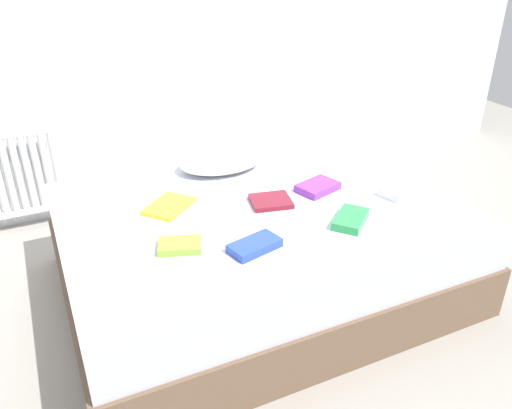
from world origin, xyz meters
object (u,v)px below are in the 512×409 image
at_px(textbook_lime, 180,245).
at_px(textbook_purple, 318,187).
at_px(textbook_maroon, 271,201).
at_px(textbook_white, 397,191).
at_px(textbook_green, 351,219).
at_px(radiator, 23,173).
at_px(textbook_yellow, 169,206).
at_px(pillow, 221,160).
at_px(textbook_blue, 255,246).
at_px(bed, 260,247).

relative_size(textbook_lime, textbook_purple, 0.86).
bearing_deg(textbook_maroon, textbook_white, -4.91).
relative_size(textbook_white, textbook_green, 0.78).
relative_size(textbook_white, textbook_maroon, 0.86).
xyz_separation_m(radiator, textbook_white, (1.79, -1.40, 0.13)).
bearing_deg(textbook_yellow, textbook_purple, -50.79).
relative_size(radiator, textbook_yellow, 2.27).
bearing_deg(pillow, textbook_purple, -53.34).
relative_size(textbook_maroon, textbook_purple, 0.92).
xyz_separation_m(pillow, textbook_green, (0.32, -0.86, -0.03)).
distance_m(pillow, textbook_green, 0.92).
xyz_separation_m(pillow, textbook_yellow, (-0.42, -0.35, -0.04)).
xyz_separation_m(textbook_green, textbook_lime, (-0.81, 0.13, -0.01)).
bearing_deg(textbook_purple, textbook_blue, -162.28).
xyz_separation_m(bed, textbook_blue, (-0.20, -0.37, 0.27)).
bearing_deg(textbook_white, textbook_yellow, 144.00).
bearing_deg(radiator, textbook_white, -37.98).
distance_m(pillow, textbook_white, 1.01).
distance_m(bed, textbook_maroon, 0.27).
xyz_separation_m(textbook_white, textbook_blue, (-0.91, -0.17, -0.00)).
distance_m(pillow, textbook_maroon, 0.53).
bearing_deg(textbook_blue, bed, 47.25).
height_order(textbook_yellow, textbook_maroon, textbook_maroon).
distance_m(pillow, textbook_yellow, 0.55).
distance_m(textbook_green, textbook_yellow, 0.90).
bearing_deg(textbook_blue, radiator, 105.34).
height_order(pillow, textbook_blue, pillow).
height_order(textbook_green, textbook_lime, textbook_green).
bearing_deg(bed, textbook_yellow, 159.04).
bearing_deg(textbook_blue, textbook_yellow, 99.38).
relative_size(bed, textbook_green, 8.99).
relative_size(bed, textbook_blue, 8.79).
xyz_separation_m(bed, textbook_green, (0.31, -0.35, 0.27)).
distance_m(textbook_green, textbook_purple, 0.37).
xyz_separation_m(bed, textbook_purple, (0.35, 0.03, 0.27)).
bearing_deg(textbook_lime, textbook_yellow, 99.51).
bearing_deg(radiator, textbook_purple, -39.22).
relative_size(radiator, textbook_green, 2.55).
bearing_deg(textbook_yellow, textbook_lime, -140.02).
bearing_deg(pillow, textbook_maroon, -82.66).
distance_m(radiator, textbook_green, 2.09).
distance_m(pillow, textbook_purple, 0.61).
relative_size(textbook_purple, textbook_blue, 0.96).
bearing_deg(textbook_maroon, pillow, 109.05).
relative_size(radiator, pillow, 1.12).
xyz_separation_m(textbook_green, textbook_blue, (-0.51, -0.02, -0.00)).
bearing_deg(textbook_lime, textbook_purple, 34.98).
bearing_deg(textbook_yellow, pillow, -1.00).
bearing_deg(textbook_maroon, textbook_yellow, 172.48).
bearing_deg(textbook_yellow, bed, -61.67).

